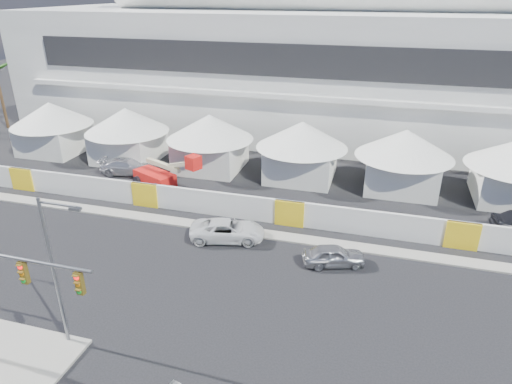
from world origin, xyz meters
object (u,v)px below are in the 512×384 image
(lot_car_c, at_px, (128,167))
(streetlight_median, at_px, (56,264))
(sedan_silver, at_px, (334,255))
(pickup_curb, at_px, (227,230))
(boom_lift, at_px, (162,174))

(lot_car_c, distance_m, streetlight_median, 23.32)
(sedan_silver, distance_m, pickup_curb, 7.76)
(streetlight_median, bearing_deg, sedan_silver, 42.39)
(lot_car_c, bearing_deg, streetlight_median, -167.47)
(lot_car_c, xyz_separation_m, streetlight_median, (9.15, -21.09, 3.94))
(streetlight_median, bearing_deg, pickup_curb, 70.87)
(streetlight_median, distance_m, boom_lift, 20.31)
(lot_car_c, relative_size, boom_lift, 0.63)
(sedan_silver, xyz_separation_m, boom_lift, (-16.48, 8.65, 0.40))
(boom_lift, bearing_deg, streetlight_median, -52.16)
(boom_lift, bearing_deg, pickup_curb, -15.91)
(pickup_curb, height_order, boom_lift, boom_lift)
(sedan_silver, bearing_deg, streetlight_median, 114.14)
(pickup_curb, xyz_separation_m, streetlight_median, (-4.15, -11.98, 3.96))
(pickup_curb, bearing_deg, boom_lift, 35.23)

